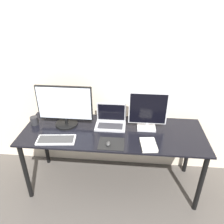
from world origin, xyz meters
TOP-DOWN VIEW (x-y plane):
  - ground_plane at (0.00, 0.00)m, footprint 12.00×12.00m
  - wall_back at (0.00, 0.73)m, footprint 7.00×0.05m
  - desk at (0.00, 0.33)m, footprint 1.89×0.67m
  - monitor_left at (-0.51, 0.42)m, footprint 0.58×0.24m
  - monitor_right at (0.35, 0.42)m, footprint 0.39×0.13m
  - laptop at (-0.03, 0.46)m, footprint 0.32×0.22m
  - keyboard at (-0.53, 0.12)m, footprint 0.38×0.19m
  - mousepad at (0.01, 0.12)m, footprint 0.24×0.20m
  - mouse at (-0.02, 0.09)m, footprint 0.04×0.07m
  - book at (0.36, 0.12)m, footprint 0.17×0.22m
  - mug at (-0.86, 0.39)m, footprint 0.08×0.08m

SIDE VIEW (x-z plane):
  - ground_plane at x=0.00m, z-range 0.00..0.00m
  - desk at x=0.00m, z-range 0.27..1.01m
  - mousepad at x=0.01m, z-range 0.73..0.74m
  - keyboard at x=-0.53m, z-range 0.73..0.75m
  - book at x=0.36m, z-range 0.73..0.76m
  - mouse at x=-0.02m, z-range 0.74..0.77m
  - mug at x=-0.86m, z-range 0.73..0.82m
  - laptop at x=-0.03m, z-range 0.68..0.90m
  - monitor_right at x=0.35m, z-range 0.74..1.15m
  - monitor_left at x=-0.51m, z-range 0.73..1.18m
  - wall_back at x=0.00m, z-range 0.00..2.50m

